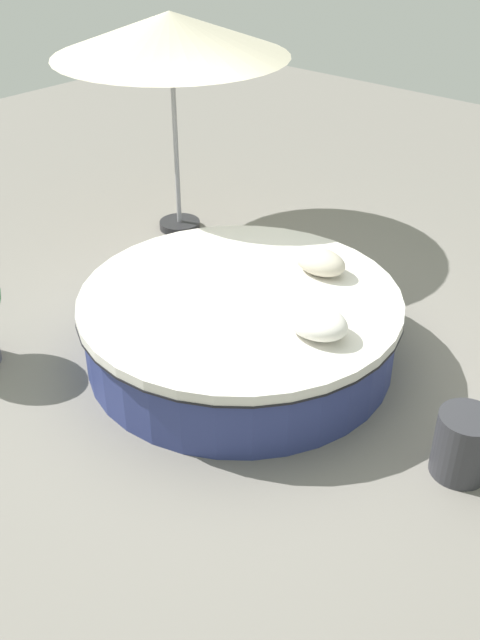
% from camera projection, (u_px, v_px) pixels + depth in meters
% --- Properties ---
extents(ground_plane, '(16.00, 16.00, 0.00)m').
position_uv_depth(ground_plane, '(240.00, 356.00, 5.84)').
color(ground_plane, gray).
extents(round_bed, '(2.52, 2.52, 0.58)m').
position_uv_depth(round_bed, '(240.00, 325.00, 5.69)').
color(round_bed, navy).
rests_on(round_bed, ground_plane).
extents(throw_pillow_0, '(0.48, 0.36, 0.20)m').
position_uv_depth(throw_pillow_0, '(316.00, 322.00, 5.02)').
color(throw_pillow_0, white).
rests_on(throw_pillow_0, round_bed).
extents(throw_pillow_1, '(0.46, 0.29, 0.20)m').
position_uv_depth(throw_pillow_1, '(320.00, 262.00, 5.78)').
color(throw_pillow_1, beige).
rests_on(throw_pillow_1, round_bed).
extents(patio_umbrella, '(2.31, 2.31, 2.22)m').
position_uv_depth(patio_umbrella, '(170.00, 35.00, 6.80)').
color(patio_umbrella, '#262628').
rests_on(patio_umbrella, ground_plane).
extents(side_table, '(0.38, 0.38, 0.47)m').
position_uv_depth(side_table, '(463.00, 444.00, 4.62)').
color(side_table, '#333338').
rests_on(side_table, ground_plane).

